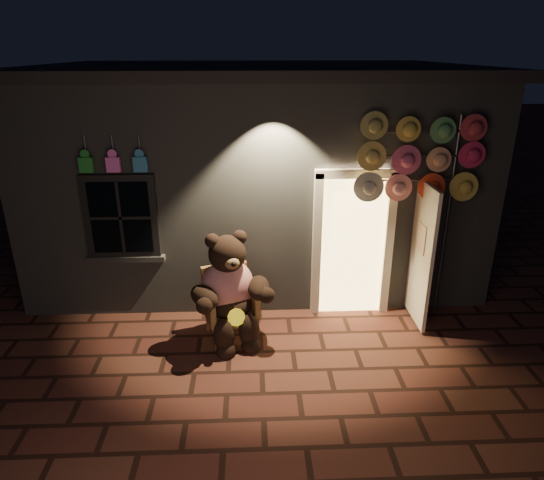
{
  "coord_description": "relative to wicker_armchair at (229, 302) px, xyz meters",
  "views": [
    {
      "loc": [
        -0.09,
        -4.96,
        3.72
      ],
      "look_at": [
        0.17,
        1.0,
        1.35
      ],
      "focal_mm": 32.0,
      "sensor_mm": 36.0,
      "label": 1
    }
  ],
  "objects": [
    {
      "name": "hat_rack",
      "position": [
        2.6,
        0.38,
        1.87
      ],
      "size": [
        1.67,
        0.22,
        2.94
      ],
      "color": "#59595E",
      "rests_on": "ground"
    },
    {
      "name": "ground",
      "position": [
        0.43,
        -0.89,
        -0.49
      ],
      "size": [
        60.0,
        60.0,
        0.0
      ],
      "primitive_type": "plane",
      "color": "#592E22",
      "rests_on": "ground"
    },
    {
      "name": "teddy_bear",
      "position": [
        0.02,
        -0.12,
        0.24
      ],
      "size": [
        1.11,
        1.02,
        1.6
      ],
      "rotation": [
        0.0,
        0.0,
        0.31
      ],
      "color": "red",
      "rests_on": "ground"
    },
    {
      "name": "wicker_armchair",
      "position": [
        0.0,
        0.0,
        0.0
      ],
      "size": [
        0.81,
        0.77,
        0.97
      ],
      "rotation": [
        0.0,
        0.0,
        0.31
      ],
      "color": "#A98541",
      "rests_on": "ground"
    },
    {
      "name": "shop_building",
      "position": [
        0.43,
        3.1,
        1.25
      ],
      "size": [
        7.3,
        5.95,
        3.51
      ],
      "color": "slate",
      "rests_on": "ground"
    }
  ]
}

